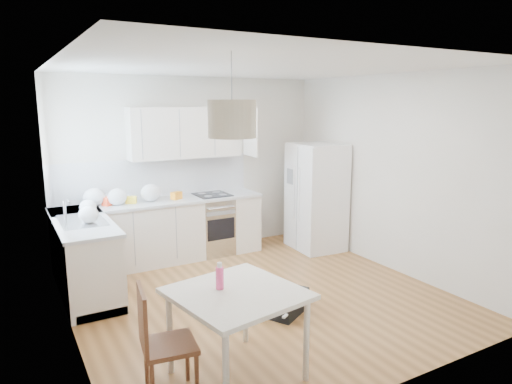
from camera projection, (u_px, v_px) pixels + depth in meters
floor at (259, 296)px, 5.53m from camera, size 4.20×4.20×0.00m
ceiling at (260, 66)px, 5.02m from camera, size 4.20×4.20×0.00m
wall_back at (192, 166)px, 7.07m from camera, size 4.20×0.00×4.20m
wall_left at (65, 207)px, 4.26m from camera, size 0.00×4.20×4.20m
wall_right at (391, 173)px, 6.29m from camera, size 0.00×4.20×4.20m
window_glassblock at (50, 153)px, 5.17m from camera, size 0.02×1.00×1.00m
cabinets_back at (163, 232)px, 6.70m from camera, size 3.00×0.60×0.88m
cabinets_left at (84, 257)px, 5.60m from camera, size 0.60×1.80×0.88m
counter_back at (162, 202)px, 6.61m from camera, size 3.02×0.64×0.04m
counter_left at (81, 221)px, 5.51m from camera, size 0.64×1.82×0.04m
backsplash_back at (155, 178)px, 6.80m from camera, size 3.00×0.01×0.58m
backsplash_left at (53, 199)px, 5.31m from camera, size 0.01×1.80×0.58m
upper_cabinets at (186, 133)px, 6.76m from camera, size 1.70×0.32×0.75m
range_oven at (213, 225)px, 7.08m from camera, size 0.50×0.61×0.88m
sink at (82, 221)px, 5.47m from camera, size 0.50×0.80×0.16m
refrigerator at (317, 197)px, 7.26m from camera, size 0.87×0.89×1.68m
dining_table at (237, 301)px, 3.79m from camera, size 1.13×1.13×0.77m
dining_chair at (170, 342)px, 3.55m from camera, size 0.45×0.45×0.94m
drink_bottle at (220, 276)px, 3.80m from camera, size 0.07×0.07×0.23m
gym_bag at (286, 302)px, 5.08m from camera, size 0.62×0.56×0.24m
pendant_lamp at (232, 119)px, 3.60m from camera, size 0.50×0.50×0.30m
grocery_bag_a at (94, 197)px, 6.19m from camera, size 0.28×0.24×0.25m
grocery_bag_b at (117, 197)px, 6.26m from camera, size 0.26×0.22×0.23m
grocery_bag_c at (151, 193)px, 6.51m from camera, size 0.28×0.24×0.25m
grocery_bag_d at (88, 207)px, 5.76m from camera, size 0.21×0.18×0.19m
grocery_bag_e at (88, 215)px, 5.32m from camera, size 0.23×0.19×0.21m
snack_orange at (176, 196)px, 6.67m from camera, size 0.18×0.16×0.11m
snack_yellow at (131, 200)px, 6.39m from camera, size 0.17×0.14×0.10m
snack_red at (108, 201)px, 6.28m from camera, size 0.20×0.18×0.12m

